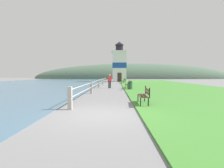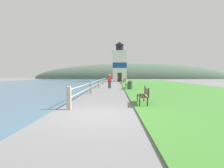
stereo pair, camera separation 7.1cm
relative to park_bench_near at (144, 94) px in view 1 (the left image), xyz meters
name	(u,v)px [view 1 (the left image)]	position (x,y,z in m)	size (l,w,h in m)	color
ground_plane	(100,115)	(-2.12, -2.36, -0.54)	(160.00, 160.00, 0.00)	slate
grass_verge	(168,86)	(5.41, 14.16, -0.51)	(12.00, 49.54, 0.06)	#428433
water_strip	(7,86)	(-16.15, 14.16, -0.53)	(24.00, 79.27, 0.01)	#476B84
seawall_railing	(99,82)	(-3.55, 12.18, 0.08)	(0.18, 27.25, 1.04)	#A8A399
park_bench_near	(144,94)	(0.00, 0.00, 0.00)	(0.55, 1.63, 0.94)	brown
park_bench_midway	(129,84)	(0.00, 10.81, 0.00)	(0.55, 1.76, 0.94)	brown
park_bench_far	(124,80)	(-0.01, 22.27, 0.00)	(0.66, 1.77, 0.94)	brown
lighthouse	(119,64)	(-0.64, 30.72, 3.35)	(3.51, 3.51, 9.02)	white
person_strolling	(110,81)	(-2.19, 11.17, 0.35)	(0.45, 0.36, 1.64)	#28282D
trash_bin	(130,86)	(0.01, 9.03, -0.11)	(0.54, 0.54, 0.84)	#2D5138
distant_hillside	(134,79)	(5.88, 60.67, -0.54)	(80.00, 16.00, 12.00)	#4C6651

